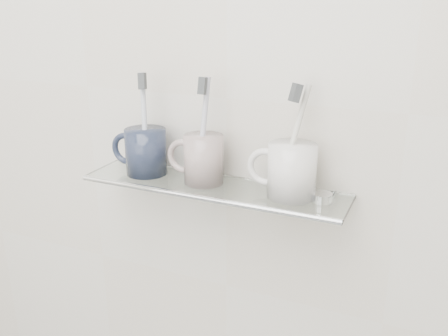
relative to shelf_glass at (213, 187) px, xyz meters
The scene contains 18 objects.
wall_back 0.17m from the shelf_glass, 90.00° to the left, with size 2.50×2.50×0.00m, color beige.
shelf_glass is the anchor object (origin of this frame).
shelf_rail 0.06m from the shelf_glass, 90.00° to the right, with size 0.01×0.01×0.50m, color silver.
bracket_left 0.22m from the shelf_glass, 167.38° to the left, with size 0.02×0.02×0.03m, color silver.
bracket_right 0.22m from the shelf_glass, 12.62° to the left, with size 0.02×0.02×0.03m, color silver.
mug_left 0.15m from the shelf_glass, behind, with size 0.08×0.08×0.09m, color black.
mug_left_handle 0.20m from the shelf_glass, behind, with size 0.07×0.07×0.01m, color black.
toothbrush_left 0.18m from the shelf_glass, behind, with size 0.01×0.01×0.19m, color silver.
bristles_left 0.24m from the shelf_glass, behind, with size 0.01×0.02×0.03m, color #393C3E.
mug_center 0.05m from the shelf_glass, 166.51° to the left, with size 0.07×0.07×0.09m, color silver.
mug_center_handle 0.08m from the shelf_glass, behind, with size 0.07×0.07×0.01m, color silver.
toothbrush_center 0.11m from the shelf_glass, 166.51° to the left, with size 0.01×0.01×0.19m, color #AAAAC0.
bristles_center 0.19m from the shelf_glass, 166.51° to the left, with size 0.01×0.02×0.03m, color #393C3E.
mug_right 0.16m from the shelf_glass, ahead, with size 0.08×0.08×0.09m, color silver.
mug_right_handle 0.11m from the shelf_glass, ahead, with size 0.07×0.07×0.01m, color silver.
toothbrush_right 0.18m from the shelf_glass, ahead, with size 0.01×0.01×0.19m, color beige.
bristles_right 0.24m from the shelf_glass, ahead, with size 0.01×0.02×0.03m, color #393C3E.
chrome_cap 0.20m from the shelf_glass, ahead, with size 0.03×0.03×0.01m, color silver.
Camera 1 is at (0.37, 0.26, 1.43)m, focal length 40.00 mm.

